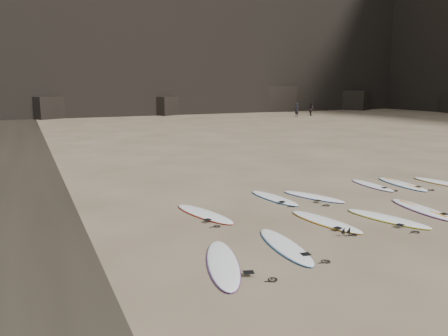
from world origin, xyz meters
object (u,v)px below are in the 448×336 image
object	(u,v)px
surfboard_1	(285,246)
surfboard_6	(274,198)
surfboard_7	(313,196)
surfboard_9	(402,184)
surfboard_10	(444,183)
person_a	(297,110)
surfboard_2	(325,221)
surfboard_4	(422,209)
person_b	(312,109)
surfboard_3	(387,218)
surfboard_8	(372,185)
surfboard_0	(223,263)
surfboard_5	(204,214)

from	to	relation	value
surfboard_1	surfboard_6	distance (m)	4.55
surfboard_7	surfboard_9	distance (m)	4.32
surfboard_10	surfboard_6	bearing A→B (deg)	164.27
surfboard_1	person_a	distance (m)	43.31
surfboard_2	surfboard_4	world-z (taller)	surfboard_4
surfboard_6	person_b	size ratio (longest dim) A/B	1.47
surfboard_6	surfboard_9	world-z (taller)	surfboard_9
surfboard_10	surfboard_4	bearing A→B (deg)	-158.22
surfboard_3	person_b	xyz separation A→B (m)	(23.34, 36.04, 0.76)
person_a	surfboard_7	bearing A→B (deg)	-42.85
person_b	surfboard_9	bearing A→B (deg)	170.47
surfboard_3	surfboard_7	size ratio (longest dim) A/B	1.08
surfboard_7	surfboard_8	distance (m)	3.15
surfboard_0	surfboard_4	bearing A→B (deg)	27.79
surfboard_10	person_a	bearing A→B (deg)	56.23
surfboard_2	surfboard_4	bearing A→B (deg)	-15.30
surfboard_6	surfboard_8	bearing A→B (deg)	-7.40
surfboard_5	surfboard_4	bearing A→B (deg)	-36.23
surfboard_0	surfboard_7	xyz separation A→B (m)	(5.27, 3.94, -0.01)
surfboard_7	person_a	size ratio (longest dim) A/B	1.41
surfboard_3	surfboard_10	world-z (taller)	same
person_a	surfboard_6	bearing A→B (deg)	-44.84
surfboard_5	surfboard_9	world-z (taller)	same
surfboard_2	surfboard_1	bearing A→B (deg)	-161.98
surfboard_6	person_b	bearing A→B (deg)	44.15
surfboard_4	surfboard_3	bearing A→B (deg)	-165.48
surfboard_3	surfboard_6	world-z (taller)	surfboard_3
surfboard_2	person_a	distance (m)	41.20
surfboard_5	person_b	bearing A→B (deg)	34.42
surfboard_3	surfboard_7	world-z (taller)	surfboard_3
surfboard_4	person_b	xyz separation A→B (m)	(21.64, 35.79, 0.76)
surfboard_7	surfboard_1	bearing A→B (deg)	-157.67
surfboard_2	person_a	world-z (taller)	person_a
surfboard_6	surfboard_3	bearing A→B (deg)	-70.56
surfboard_6	surfboard_7	xyz separation A→B (m)	(1.35, -0.41, -0.00)
surfboard_9	surfboard_5	bearing A→B (deg)	-172.18
surfboard_2	surfboard_10	xyz separation A→B (m)	(7.35, 2.02, 0.00)
surfboard_10	person_a	world-z (taller)	person_a
surfboard_5	person_a	xyz separation A→B (m)	(25.20, 32.47, 0.80)
surfboard_3	surfboard_8	world-z (taller)	surfboard_3
surfboard_7	surfboard_2	bearing A→B (deg)	-143.11
surfboard_9	surfboard_6	bearing A→B (deg)	-178.07
surfboard_3	surfboard_6	bearing A→B (deg)	99.83
surfboard_9	surfboard_2	bearing A→B (deg)	-150.76
surfboard_3	person_a	xyz separation A→B (m)	(20.52, 35.13, 0.80)
surfboard_1	surfboard_5	xyz separation A→B (m)	(-0.78, 3.28, -0.00)
surfboard_0	person_a	xyz separation A→B (m)	(26.23, 36.08, 0.79)
surfboard_0	surfboard_6	world-z (taller)	surfboard_0
surfboard_4	surfboard_5	distance (m)	6.82
surfboard_6	surfboard_10	xyz separation A→B (m)	(7.31, -0.86, 0.00)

